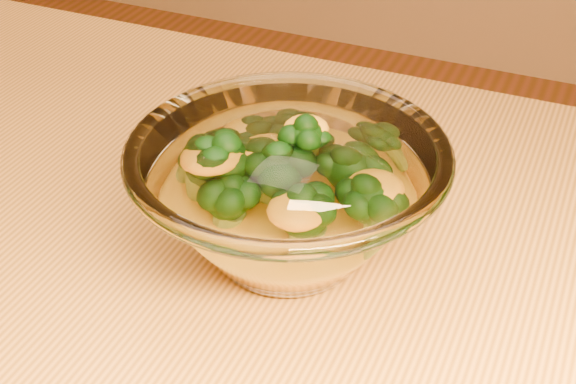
# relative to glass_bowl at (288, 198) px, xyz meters

# --- Properties ---
(glass_bowl) EXTENTS (0.21, 0.21, 0.09)m
(glass_bowl) POSITION_rel_glass_bowl_xyz_m (0.00, 0.00, 0.00)
(glass_bowl) COLOR white
(glass_bowl) RESTS_ON table
(cheese_sauce) EXTENTS (0.12, 0.12, 0.03)m
(cheese_sauce) POSITION_rel_glass_bowl_xyz_m (0.00, 0.00, -0.02)
(cheese_sauce) COLOR #FBA615
(cheese_sauce) RESTS_ON glass_bowl
(broccoli_heap) EXTENTS (0.14, 0.13, 0.07)m
(broccoli_heap) POSITION_rel_glass_bowl_xyz_m (-0.00, 0.01, 0.01)
(broccoli_heap) COLOR black
(broccoli_heap) RESTS_ON cheese_sauce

